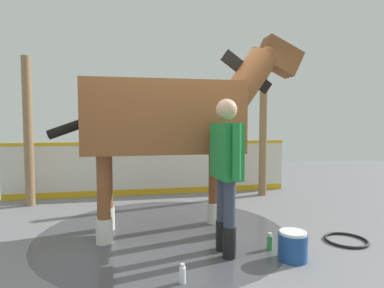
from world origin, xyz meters
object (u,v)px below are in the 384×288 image
at_px(wash_bucket, 293,246).
at_px(bottle_spray, 270,242).
at_px(hose_coil, 346,240).
at_px(handler, 226,165).
at_px(bottle_shampoo, 183,274).
at_px(horse, 173,120).

relative_size(wash_bucket, bottle_spray, 1.58).
xyz_separation_m(wash_bucket, hose_coil, (0.47, -0.87, -0.14)).
xyz_separation_m(handler, bottle_spray, (0.08, -0.53, -0.92)).
bearing_deg(bottle_shampoo, hose_coil, -66.85).
relative_size(wash_bucket, hose_coil, 0.61).
xyz_separation_m(bottle_shampoo, hose_coil, (0.89, -2.07, -0.07)).
relative_size(horse, hose_coil, 6.56).
bearing_deg(wash_bucket, bottle_shampoo, 109.06).
relative_size(handler, hose_coil, 3.36).
height_order(handler, wash_bucket, handler).
distance_m(handler, bottle_spray, 1.07).
xyz_separation_m(horse, handler, (-0.77, -0.58, -0.51)).
bearing_deg(horse, bottle_spray, -38.86).
height_order(handler, bottle_shampoo, handler).
bearing_deg(handler, horse, -63.50).
distance_m(handler, wash_bucket, 1.12).
distance_m(horse, hose_coil, 2.67).
bearing_deg(bottle_spray, hose_coil, -79.85).
bearing_deg(hose_coil, wash_bucket, 118.40).
height_order(wash_bucket, bottle_shampoo, wash_bucket).
relative_size(handler, bottle_spray, 8.73).
height_order(bottle_spray, hose_coil, bottle_spray).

